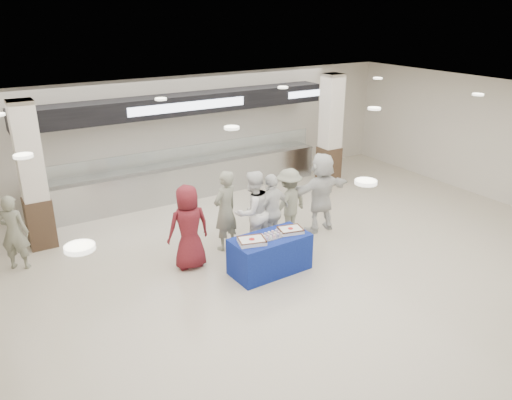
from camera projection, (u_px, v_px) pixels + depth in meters
ground at (303, 280)px, 9.62m from camera, size 14.00×14.00×0.00m
serving_line at (186, 155)px, 13.50m from camera, size 8.70×0.85×2.80m
column_left at (33, 180)px, 10.47m from camera, size 0.55×0.55×3.20m
column_right at (330, 133)px, 14.34m from camera, size 0.55×0.55×3.20m
display_table at (270, 254)px, 9.82m from camera, size 1.58×0.85×0.75m
sheet_cake_left at (252, 241)px, 9.41m from camera, size 0.58×0.50×0.10m
sheet_cake_right at (290, 230)px, 9.87m from camera, size 0.53×0.45×0.10m
cupcake_tray at (270, 235)px, 9.66m from camera, size 0.45×0.34×0.07m
civilian_maroon at (189, 227)px, 9.82m from camera, size 0.88×0.61×1.74m
soldier_a at (225, 211)px, 10.58m from camera, size 0.75×0.61×1.77m
chef_tall at (253, 212)px, 10.48m from camera, size 0.95×0.79×1.79m
chef_short at (272, 212)px, 10.64m from camera, size 1.06×0.65×1.68m
soldier_b at (289, 203)px, 11.21m from camera, size 1.15×0.82×1.60m
civilian_white at (321, 192)px, 11.47m from camera, size 1.74×0.58×1.87m
soldier_bg at (14, 232)px, 9.80m from camera, size 0.68×0.61×1.56m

